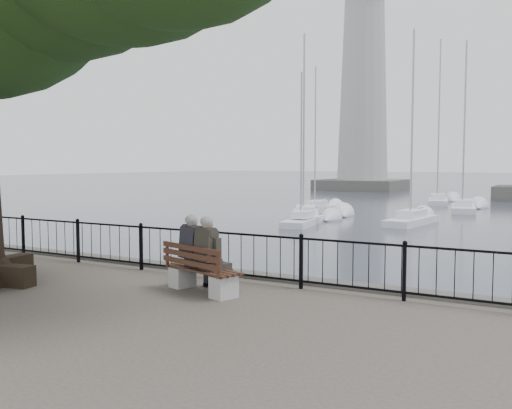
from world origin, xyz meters
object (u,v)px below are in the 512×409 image
Objects in this scene: bench at (201,276)px; person_left at (197,255)px; lighthouse at (363,88)px; person_right at (213,258)px.

person_left is at bearing 138.44° from bench.
bench is 1.25× the size of person_left.
lighthouse is (-17.49, 60.73, 11.43)m from bench.
lighthouse reaches higher than person_right.
bench is at bearing -41.56° from person_left.
bench is 0.44m from person_right.
person_right is 64.21m from lighthouse.
person_left and person_right have the same top height.
person_right is (0.26, 0.02, 0.35)m from bench.
person_right is at bearing -73.70° from lighthouse.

